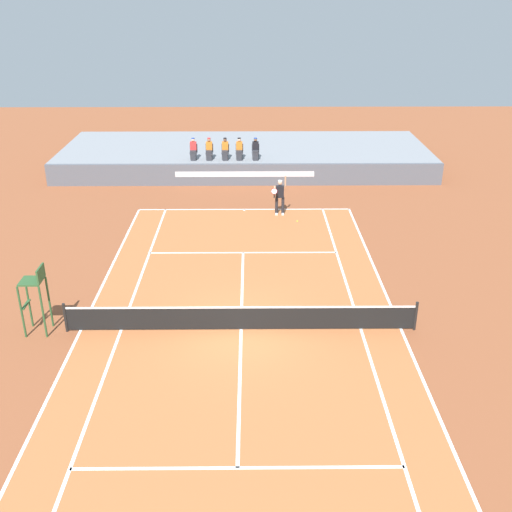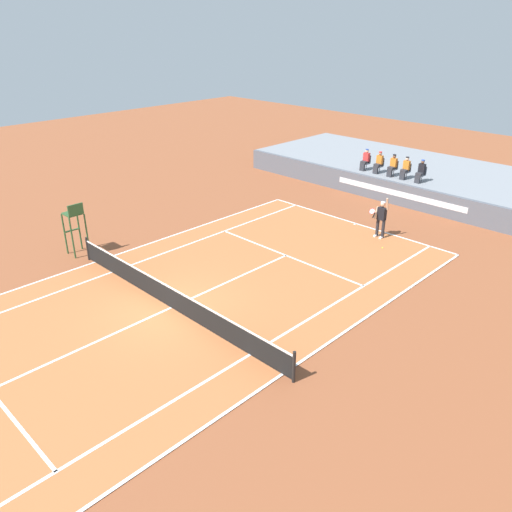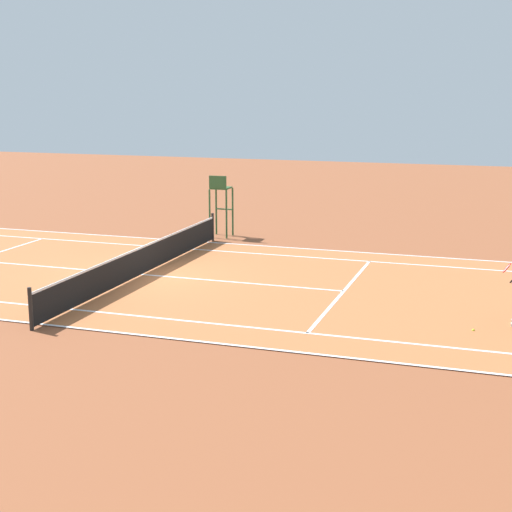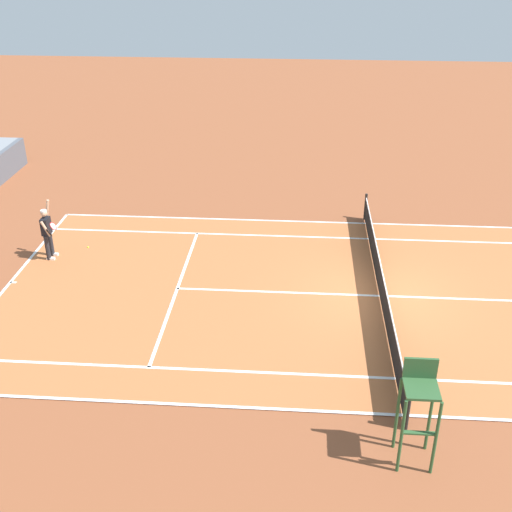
{
  "view_description": "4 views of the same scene",
  "coord_description": "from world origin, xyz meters",
  "views": [
    {
      "loc": [
        0.35,
        -17.57,
        10.89
      ],
      "look_at": [
        0.55,
        3.92,
        1.0
      ],
      "focal_mm": 42.06,
      "sensor_mm": 36.0,
      "label": 1
    },
    {
      "loc": [
        13.5,
        -9.25,
        9.65
      ],
      "look_at": [
        0.55,
        3.92,
        1.0
      ],
      "focal_mm": 35.61,
      "sensor_mm": 36.0,
      "label": 2
    },
    {
      "loc": [
        21.1,
        10.78,
        5.7
      ],
      "look_at": [
        0.55,
        3.92,
        1.0
      ],
      "focal_mm": 54.02,
      "sensor_mm": 36.0,
      "label": 3
    },
    {
      "loc": [
        -17.35,
        2.63,
        10.3
      ],
      "look_at": [
        0.55,
        3.92,
        1.0
      ],
      "focal_mm": 44.72,
      "sensor_mm": 36.0,
      "label": 4
    }
  ],
  "objects": [
    {
      "name": "court",
      "position": [
        0.0,
        0.0,
        0.01
      ],
      "size": [
        11.08,
        23.88,
        0.03
      ],
      "color": "#B76638",
      "rests_on": "ground"
    },
    {
      "name": "tennis_ball",
      "position": [
        2.65,
        10.14,
        0.03
      ],
      "size": [
        0.07,
        0.07,
        0.07
      ],
      "primitive_type": "sphere",
      "color": "#D1E533",
      "rests_on": "ground"
    },
    {
      "name": "umpire_chair",
      "position": [
        -6.81,
        0.0,
        1.56
      ],
      "size": [
        0.77,
        0.77,
        2.44
      ],
      "color": "#2D562D",
      "rests_on": "ground"
    },
    {
      "name": "ground_plane",
      "position": [
        0.0,
        0.0,
        0.0
      ],
      "size": [
        80.0,
        80.0,
        0.0
      ],
      "primitive_type": "plane",
      "color": "brown"
    },
    {
      "name": "net",
      "position": [
        0.0,
        0.0,
        0.52
      ],
      "size": [
        11.98,
        0.1,
        1.07
      ],
      "color": "black",
      "rests_on": "ground"
    }
  ]
}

